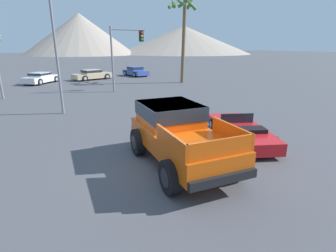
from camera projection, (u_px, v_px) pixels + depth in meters
ground_plane at (164, 162)px, 9.18m from camera, size 320.00×320.00×0.00m
orange_pickup_truck at (177, 131)px, 8.89m from camera, size 2.62×5.11×1.96m
red_convertible_car at (240, 131)px, 11.10m from camera, size 3.17×4.76×1.06m
parked_car_tan at (92, 74)px, 31.01m from camera, size 4.90×3.05×1.16m
parked_car_white at (41, 78)px, 27.87m from camera, size 4.00×4.33×1.15m
parked_car_blue at (135, 71)px, 34.73m from camera, size 2.48×4.29×1.20m
traffic_light_main at (125, 47)px, 22.32m from camera, size 3.11×0.38×5.41m
street_lamp_post at (53, 24)px, 14.20m from camera, size 0.90×0.24×8.45m
palm_tree_short at (183, 18)px, 26.64m from camera, size 2.90×2.84×8.82m
distant_mountain_range at (8, 33)px, 104.85m from camera, size 179.28×81.75×21.17m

